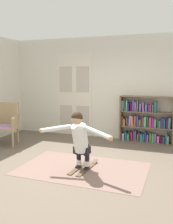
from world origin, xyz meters
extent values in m
plane|color=#67594B|center=(0.00, 0.00, 0.00)|extent=(7.20, 7.20, 0.00)
cube|color=silver|center=(0.00, 2.60, 1.45)|extent=(6.00, 0.10, 2.90)
cube|color=silver|center=(-1.32, 2.54, 1.18)|extent=(0.55, 0.04, 2.35)
cube|color=#BCB4A6|center=(-1.32, 2.52, 1.69)|extent=(0.41, 0.01, 0.76)
cube|color=#BCB4A6|center=(-1.32, 2.52, 0.59)|extent=(0.41, 0.01, 0.64)
cube|color=silver|center=(-0.77, 2.54, 1.18)|extent=(0.55, 0.04, 2.35)
cube|color=#BCB4A6|center=(-0.77, 2.52, 1.69)|extent=(0.41, 0.01, 0.76)
cube|color=#BCB4A6|center=(-0.77, 2.52, 0.59)|extent=(0.41, 0.01, 0.64)
cube|color=silver|center=(-1.04, 2.54, 2.40)|extent=(1.22, 0.04, 0.10)
cube|color=#7F6359|center=(0.22, -0.03, 0.00)|extent=(2.45, 1.56, 0.01)
cube|color=brown|center=(0.43, 2.39, 0.63)|extent=(0.04, 0.30, 1.26)
cube|color=brown|center=(1.82, 2.39, 0.63)|extent=(0.04, 0.30, 1.26)
cube|color=brown|center=(1.12, 2.39, 0.01)|extent=(1.38, 0.30, 0.02)
cube|color=brown|center=(1.12, 2.39, 0.42)|extent=(1.38, 0.30, 0.02)
cube|color=brown|center=(1.12, 2.39, 0.84)|extent=(1.38, 0.30, 0.02)
cube|color=brown|center=(1.12, 2.39, 1.25)|extent=(1.38, 0.30, 0.02)
cube|color=#92295C|center=(0.47, 2.41, 0.12)|extent=(0.04, 0.20, 0.20)
cube|color=#6CCDA1|center=(0.52, 2.38, 0.11)|extent=(0.05, 0.17, 0.19)
cube|color=#244696|center=(0.59, 2.38, 0.14)|extent=(0.05, 0.21, 0.25)
cube|color=#479447|center=(0.65, 2.39, 0.11)|extent=(0.06, 0.17, 0.19)
cube|color=maroon|center=(0.71, 2.38, 0.15)|extent=(0.03, 0.15, 0.26)
cube|color=#983473|center=(0.76, 2.37, 0.14)|extent=(0.05, 0.19, 0.25)
cube|color=#533398|center=(0.81, 2.40, 0.16)|extent=(0.04, 0.24, 0.28)
cube|color=#674375|center=(0.85, 2.37, 0.17)|extent=(0.04, 0.20, 0.29)
cube|color=#69C32E|center=(0.91, 2.40, 0.11)|extent=(0.03, 0.16, 0.19)
cube|color=#4C2C56|center=(0.96, 2.38, 0.15)|extent=(0.03, 0.20, 0.25)
cube|color=teal|center=(1.01, 2.40, 0.12)|extent=(0.06, 0.23, 0.21)
cube|color=green|center=(1.07, 2.39, 0.12)|extent=(0.05, 0.17, 0.21)
cube|color=navy|center=(1.13, 2.39, 0.16)|extent=(0.05, 0.23, 0.27)
cube|color=#C75CC4|center=(1.18, 2.38, 0.12)|extent=(0.04, 0.17, 0.19)
cube|color=#53772F|center=(1.25, 2.39, 0.15)|extent=(0.06, 0.16, 0.25)
cube|color=#38B164|center=(1.32, 2.39, 0.14)|extent=(0.05, 0.23, 0.24)
cube|color=#A96CB0|center=(1.37, 2.40, 0.14)|extent=(0.05, 0.16, 0.24)
cube|color=#D66AC8|center=(1.45, 2.40, 0.11)|extent=(0.06, 0.20, 0.18)
cube|color=#57171C|center=(1.53, 2.41, 0.12)|extent=(0.05, 0.16, 0.19)
cube|color=navy|center=(1.60, 2.38, 0.11)|extent=(0.06, 0.19, 0.18)
cube|color=#4B9072|center=(1.66, 2.41, 0.15)|extent=(0.03, 0.24, 0.27)
cube|color=#5B928E|center=(1.70, 2.39, 0.13)|extent=(0.05, 0.22, 0.22)
cube|color=brown|center=(0.47, 2.40, 0.56)|extent=(0.05, 0.15, 0.25)
cube|color=olive|center=(0.54, 2.37, 0.53)|extent=(0.06, 0.22, 0.19)
cube|color=brown|center=(0.61, 2.40, 0.54)|extent=(0.03, 0.20, 0.22)
cube|color=#1E5BAA|center=(0.64, 2.40, 0.56)|extent=(0.03, 0.15, 0.25)
cube|color=#B864C2|center=(0.70, 2.38, 0.58)|extent=(0.06, 0.22, 0.30)
cube|color=#B7852A|center=(0.76, 2.37, 0.57)|extent=(0.06, 0.22, 0.28)
cube|color=brown|center=(0.83, 2.38, 0.58)|extent=(0.06, 0.23, 0.29)
cube|color=#553898|center=(0.90, 2.37, 0.58)|extent=(0.05, 0.23, 0.29)
cube|color=olive|center=(0.96, 2.41, 0.53)|extent=(0.06, 0.18, 0.19)
cube|color=maroon|center=(1.02, 2.38, 0.56)|extent=(0.03, 0.17, 0.25)
cube|color=#624D7E|center=(1.05, 2.39, 0.56)|extent=(0.03, 0.21, 0.25)
cube|color=#56C372|center=(1.10, 2.37, 0.57)|extent=(0.05, 0.19, 0.28)
cube|color=#416A57|center=(1.16, 2.39, 0.57)|extent=(0.03, 0.15, 0.28)
cube|color=#914465|center=(1.23, 2.40, 0.57)|extent=(0.06, 0.23, 0.27)
cube|color=purple|center=(1.30, 2.40, 0.56)|extent=(0.05, 0.18, 0.26)
cube|color=#6A9251|center=(1.36, 2.40, 0.54)|extent=(0.06, 0.16, 0.22)
cube|color=#234C55|center=(1.43, 2.38, 0.55)|extent=(0.03, 0.15, 0.23)
cube|color=#24D889|center=(1.47, 2.39, 0.53)|extent=(0.03, 0.15, 0.19)
cube|color=#69345B|center=(1.50, 2.39, 0.54)|extent=(0.03, 0.15, 0.22)
cube|color=#352E8E|center=(1.54, 2.38, 0.57)|extent=(0.03, 0.17, 0.27)
cube|color=#10524B|center=(1.59, 2.37, 0.56)|extent=(0.06, 0.17, 0.25)
cube|color=#5C165A|center=(1.67, 2.40, 0.56)|extent=(0.05, 0.17, 0.26)
cube|color=#427480|center=(1.72, 2.38, 0.58)|extent=(0.06, 0.20, 0.29)
cube|color=teal|center=(0.48, 2.38, 0.99)|extent=(0.05, 0.15, 0.28)
cube|color=#3D551B|center=(0.53, 2.38, 0.98)|extent=(0.05, 0.15, 0.28)
cube|color=#5FC7A0|center=(0.59, 2.40, 0.99)|extent=(0.03, 0.19, 0.29)
cube|color=navy|center=(0.64, 2.39, 0.96)|extent=(0.05, 0.24, 0.22)
cube|color=#520D17|center=(0.71, 2.39, 0.96)|extent=(0.07, 0.14, 0.23)
cube|color=#464BC5|center=(0.77, 2.41, 0.99)|extent=(0.04, 0.18, 0.29)
cube|color=#C860CD|center=(0.83, 2.38, 0.97)|extent=(0.05, 0.15, 0.25)
cube|color=#546F40|center=(0.89, 2.38, 1.00)|extent=(0.03, 0.19, 0.30)
cube|color=#5558B3|center=(0.96, 2.40, 0.96)|extent=(0.06, 0.21, 0.22)
cube|color=#B14E8F|center=(1.04, 2.38, 0.97)|extent=(0.06, 0.23, 0.26)
cube|color=#3B6EAD|center=(1.11, 2.37, 0.95)|extent=(0.06, 0.18, 0.21)
cube|color=#761865|center=(1.19, 2.38, 0.95)|extent=(0.05, 0.20, 0.20)
cube|color=brown|center=(1.24, 2.39, 0.97)|extent=(0.04, 0.20, 0.26)
cube|color=#3A6361|center=(1.29, 2.39, 0.95)|extent=(0.04, 0.20, 0.21)
cube|color=#2B5B64|center=(1.35, 2.39, 0.99)|extent=(0.06, 0.23, 0.28)
cylinder|color=tan|center=(-1.94, 0.68, 0.21)|extent=(0.06, 0.06, 0.42)
cylinder|color=tan|center=(-2.13, 1.17, 0.21)|extent=(0.06, 0.06, 0.42)
cube|color=tan|center=(-2.28, 0.83, 0.45)|extent=(0.78, 0.78, 0.06)
cube|color=#C499CC|center=(-2.28, 0.83, 0.50)|extent=(0.70, 0.70, 0.04)
cube|color=tan|center=(-2.38, 1.08, 0.80)|extent=(0.58, 0.28, 0.60)
cube|color=tan|center=(-2.03, 0.93, 0.62)|extent=(0.26, 0.54, 0.28)
cube|color=brown|center=(0.13, -0.02, 0.01)|extent=(0.15, 0.83, 0.01)
cube|color=brown|center=(0.16, 0.36, 0.05)|extent=(0.10, 0.12, 0.06)
cube|color=black|center=(0.13, -0.04, 0.04)|extent=(0.09, 0.13, 0.04)
cube|color=brown|center=(0.31, -0.04, 0.01)|extent=(0.15, 0.83, 0.01)
cube|color=brown|center=(0.34, 0.34, 0.05)|extent=(0.10, 0.12, 0.06)
cube|color=black|center=(0.31, -0.06, 0.04)|extent=(0.09, 0.13, 0.04)
cylinder|color=white|center=(0.13, -0.02, 0.13)|extent=(0.12, 0.12, 0.10)
cylinder|color=black|center=(0.13, -0.02, 0.33)|extent=(0.10, 0.10, 0.30)
cylinder|color=black|center=(0.12, -0.06, 0.41)|extent=(0.12, 0.12, 0.22)
cylinder|color=white|center=(0.31, -0.04, 0.13)|extent=(0.12, 0.12, 0.10)
cylinder|color=black|center=(0.31, -0.04, 0.33)|extent=(0.10, 0.10, 0.30)
cylinder|color=black|center=(0.30, -0.08, 0.41)|extent=(0.12, 0.12, 0.22)
cube|color=black|center=(0.21, -0.07, 0.39)|extent=(0.31, 0.20, 0.14)
cylinder|color=white|center=(0.21, -0.14, 0.64)|extent=(0.31, 0.44, 0.58)
sphere|color=tan|center=(0.20, -0.28, 1.02)|extent=(0.22, 0.22, 0.20)
sphere|color=#382619|center=(0.20, -0.27, 1.06)|extent=(0.23, 0.23, 0.21)
cylinder|color=white|center=(-0.22, -0.28, 0.82)|extent=(0.59, 0.22, 0.18)
sphere|color=tan|center=(-0.50, -0.35, 0.78)|extent=(0.10, 0.10, 0.09)
cylinder|color=white|center=(0.62, -0.34, 0.82)|extent=(0.57, 0.30, 0.18)
sphere|color=tan|center=(0.88, -0.45, 0.78)|extent=(0.10, 0.10, 0.09)
camera|label=1|loc=(1.90, -4.39, 1.81)|focal=40.05mm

